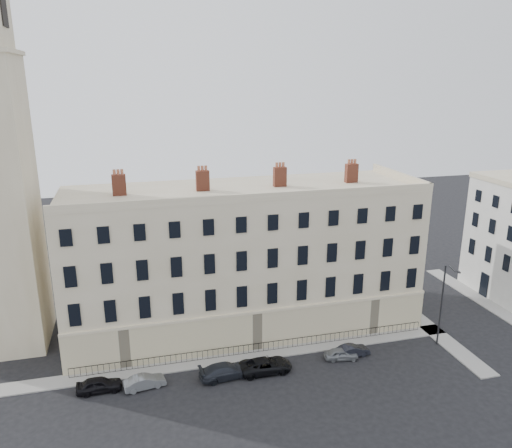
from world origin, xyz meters
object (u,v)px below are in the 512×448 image
object	(u,v)px
car_f	(352,351)
streetlamp	(443,302)
car_d	(266,365)
car_a	(99,385)
car_e	(341,354)
car_b	(145,382)
car_c	(225,371)

from	to	relation	value
car_f	streetlamp	xyz separation A→B (m)	(9.30, -0.23, 4.14)
car_d	streetlamp	distance (m)	18.52
car_a	car_e	bearing A→B (deg)	-91.98
car_d	car_f	bearing A→B (deg)	-86.62
car_a	car_f	bearing A→B (deg)	-91.30
car_a	car_b	size ratio (longest dim) A/B	1.07
car_c	car_f	size ratio (longest dim) A/B	1.36
car_c	streetlamp	world-z (taller)	streetlamp
car_b	car_c	world-z (taller)	car_c
car_a	car_b	bearing A→B (deg)	-97.64
streetlamp	car_b	bearing A→B (deg)	-164.52
car_b	car_d	size ratio (longest dim) A/B	0.74
car_b	car_c	xyz separation A→B (m)	(7.04, -0.25, 0.10)
car_a	streetlamp	bearing A→B (deg)	-91.50
car_a	car_d	distance (m)	14.58
car_b	car_f	distance (m)	19.55
car_e	car_f	world-z (taller)	car_f
car_a	car_f	xyz separation A→B (m)	(23.34, -0.29, -0.08)
car_c	car_d	size ratio (longest dim) A/B	0.98
car_d	streetlamp	bearing A→B (deg)	-89.00
car_f	streetlamp	distance (m)	10.18
car_b	car_e	bearing A→B (deg)	-99.29
car_b	car_c	size ratio (longest dim) A/B	0.76
car_a	car_d	world-z (taller)	car_d
car_d	car_e	size ratio (longest dim) A/B	1.48
car_a	car_f	world-z (taller)	car_a
car_c	car_f	xyz separation A→B (m)	(12.51, 0.43, -0.11)
car_b	car_f	xyz separation A→B (m)	(19.55, 0.18, -0.02)
car_b	car_e	xyz separation A→B (m)	(18.31, -0.07, -0.04)
car_b	car_e	distance (m)	18.31
car_e	car_d	bearing A→B (deg)	101.67
car_c	car_d	distance (m)	3.74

